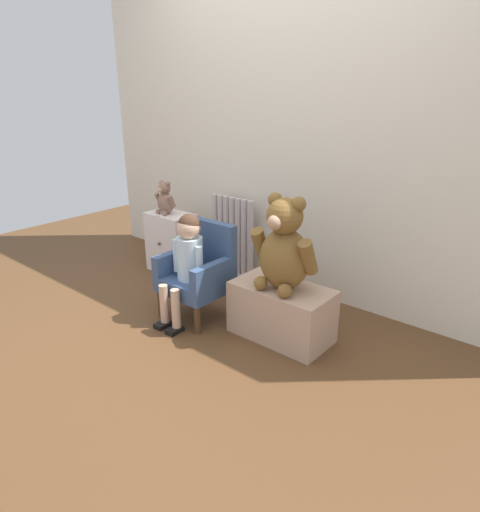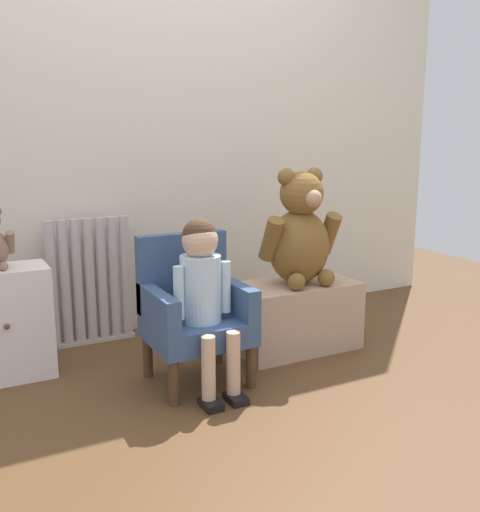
{
  "view_description": "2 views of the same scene",
  "coord_description": "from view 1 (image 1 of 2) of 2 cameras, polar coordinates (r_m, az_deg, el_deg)",
  "views": [
    {
      "loc": [
        1.87,
        -1.45,
        1.48
      ],
      "look_at": [
        0.17,
        0.57,
        0.48
      ],
      "focal_mm": 32.0,
      "sensor_mm": 36.0,
      "label": 1
    },
    {
      "loc": [
        -1.06,
        -1.66,
        1.04
      ],
      "look_at": [
        0.12,
        0.57,
        0.52
      ],
      "focal_mm": 40.0,
      "sensor_mm": 36.0,
      "label": 2
    }
  ],
  "objects": [
    {
      "name": "radiator",
      "position": [
        3.68,
        -0.97,
        2.38
      ],
      "size": [
        0.43,
        0.05,
        0.65
      ],
      "color": "beige",
      "rests_on": "ground_plane"
    },
    {
      "name": "low_bench",
      "position": [
        2.83,
        5.2,
        -6.96
      ],
      "size": [
        0.61,
        0.33,
        0.34
      ],
      "primitive_type": "cube",
      "color": "tan",
      "rests_on": "ground_plane"
    },
    {
      "name": "back_wall",
      "position": [
        3.34,
        6.09,
        15.82
      ],
      "size": [
        3.8,
        0.05,
        2.4
      ],
      "primitive_type": "cube",
      "color": "beige",
      "rests_on": "ground_plane"
    },
    {
      "name": "small_teddy_bear",
      "position": [
        3.73,
        -9.32,
        7.0
      ],
      "size": [
        0.19,
        0.14,
        0.27
      ],
      "color": "#8A6655",
      "rests_on": "small_dresser"
    },
    {
      "name": "child_armchair",
      "position": [
        3.04,
        -5.09,
        -1.86
      ],
      "size": [
        0.41,
        0.38,
        0.63
      ],
      "color": "#385078",
      "rests_on": "ground_plane"
    },
    {
      "name": "small_dresser",
      "position": [
        3.82,
        -8.56,
        1.67
      ],
      "size": [
        0.39,
        0.27,
        0.5
      ],
      "color": "white",
      "rests_on": "ground_plane"
    },
    {
      "name": "ground_plane",
      "position": [
        2.79,
        -10.61,
        -11.71
      ],
      "size": [
        6.0,
        6.0,
        0.0
      ],
      "primitive_type": "plane",
      "color": "brown"
    },
    {
      "name": "child_figure",
      "position": [
        2.92,
        -6.65,
        0.34
      ],
      "size": [
        0.25,
        0.35,
        0.72
      ],
      "color": "silver",
      "rests_on": "ground_plane"
    },
    {
      "name": "large_teddy_bear",
      "position": [
        2.65,
        5.55,
        0.93
      ],
      "size": [
        0.41,
        0.29,
        0.57
      ],
      "color": "brown",
      "rests_on": "low_bench"
    }
  ]
}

